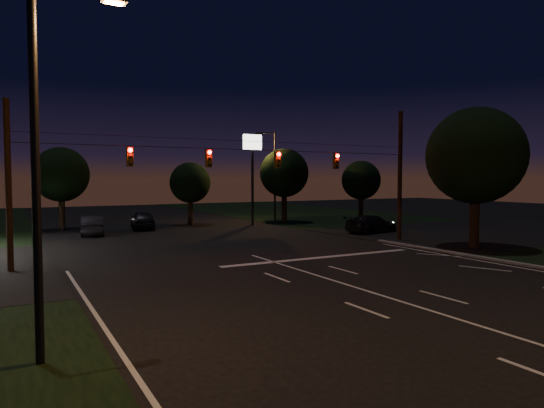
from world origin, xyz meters
TOP-DOWN VIEW (x-y plane):
  - ground at (0.00, 0.00)m, footprint 140.00×140.00m
  - cross_street_right at (20.00, 16.00)m, footprint 20.00×16.00m
  - stop_bar at (3.00, 11.50)m, footprint 12.00×0.50m
  - utility_pole_right at (12.00, 15.00)m, footprint 0.30×0.30m
  - utility_pole_left at (-12.00, 15.00)m, footprint 0.28×0.28m
  - signal_span at (-0.00, 14.96)m, footprint 24.00×0.40m
  - pole_sign_right at (8.00, 30.00)m, footprint 1.80×0.30m
  - street_light_left at (-11.24, 2.00)m, footprint 2.20×0.35m
  - street_light_right_far at (11.24, 32.00)m, footprint 2.20×0.35m
  - tree_right_near at (13.53, 10.17)m, footprint 6.00×6.00m
  - tree_far_b at (-7.98, 34.13)m, footprint 4.60×4.60m
  - tree_far_c at (3.02, 33.10)m, footprint 3.80×3.80m
  - tree_far_d at (12.02, 31.13)m, footprint 4.80×4.80m
  - tree_far_e at (20.02, 29.11)m, footprint 4.00×4.00m
  - car_oncoming_a at (-1.87, 31.37)m, footprint 2.60×4.86m
  - car_oncoming_b at (-6.33, 28.74)m, footprint 2.28×4.70m
  - car_cross at (13.41, 19.58)m, footprint 5.23×2.96m

SIDE VIEW (x-z plane):
  - ground at x=0.00m, z-range 0.00..0.00m
  - cross_street_right at x=20.00m, z-range -0.01..0.01m
  - utility_pole_right at x=12.00m, z-range -4.50..4.50m
  - utility_pole_left at x=-12.00m, z-range -4.00..4.00m
  - stop_bar at x=3.00m, z-range 0.00..0.01m
  - car_cross at x=13.41m, z-range 0.00..1.43m
  - car_oncoming_b at x=-6.33m, z-range 0.00..1.49m
  - car_oncoming_a at x=-1.87m, z-range 0.00..1.57m
  - tree_far_c at x=3.02m, z-range 0.97..6.83m
  - tree_far_e at x=20.02m, z-range 1.03..7.20m
  - tree_far_b at x=-7.98m, z-range 1.12..8.10m
  - tree_far_d at x=12.02m, z-range 1.18..8.47m
  - street_light_left at x=-11.24m, z-range 0.74..9.74m
  - street_light_right_far at x=11.24m, z-range 0.74..9.74m
  - signal_span at x=0.00m, z-range 4.72..6.28m
  - tree_right_near at x=13.53m, z-range 1.30..10.06m
  - pole_sign_right at x=8.00m, z-range 2.04..10.44m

